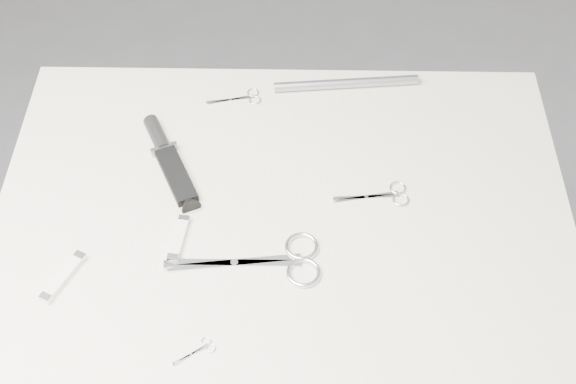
{
  "coord_description": "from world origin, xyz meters",
  "views": [
    {
      "loc": [
        0.02,
        -0.88,
        2.01
      ],
      "look_at": [
        0.01,
        0.03,
        0.92
      ],
      "focal_mm": 50.0,
      "sensor_mm": 36.0,
      "label": 1
    }
  ],
  "objects_px": {
    "tiny_scissors": "(199,350)",
    "pocket_knife_b": "(179,238)",
    "large_shears": "(278,261)",
    "embroidery_scissors_b": "(243,98)",
    "sheathed_knife": "(167,156)",
    "metal_rail": "(346,83)",
    "pocket_knife_a": "(63,277)",
    "embroidery_scissors_a": "(386,195)",
    "plinth": "(284,338)"
  },
  "relations": [
    {
      "from": "tiny_scissors",
      "to": "pocket_knife_b",
      "type": "relative_size",
      "value": 0.69
    },
    {
      "from": "large_shears",
      "to": "tiny_scissors",
      "type": "relative_size",
      "value": 3.92
    },
    {
      "from": "embroidery_scissors_b",
      "to": "tiny_scissors",
      "type": "xyz_separation_m",
      "value": [
        -0.04,
        -0.55,
        -0.0
      ]
    },
    {
      "from": "sheathed_knife",
      "to": "metal_rail",
      "type": "xyz_separation_m",
      "value": [
        0.33,
        0.2,
        0.0
      ]
    },
    {
      "from": "pocket_knife_a",
      "to": "metal_rail",
      "type": "bearing_deg",
      "value": -19.55
    },
    {
      "from": "embroidery_scissors_a",
      "to": "tiny_scissors",
      "type": "relative_size",
      "value": 2.05
    },
    {
      "from": "embroidery_scissors_a",
      "to": "metal_rail",
      "type": "distance_m",
      "value": 0.29
    },
    {
      "from": "embroidery_scissors_b",
      "to": "plinth",
      "type": "bearing_deg",
      "value": -84.78
    },
    {
      "from": "plinth",
      "to": "pocket_knife_a",
      "type": "relative_size",
      "value": 8.89
    },
    {
      "from": "tiny_scissors",
      "to": "metal_rail",
      "type": "distance_m",
      "value": 0.64
    },
    {
      "from": "large_shears",
      "to": "pocket_knife_b",
      "type": "distance_m",
      "value": 0.17
    },
    {
      "from": "plinth",
      "to": "pocket_knife_a",
      "type": "height_order",
      "value": "pocket_knife_a"
    },
    {
      "from": "pocket_knife_b",
      "to": "plinth",
      "type": "bearing_deg",
      "value": -57.88
    },
    {
      "from": "pocket_knife_a",
      "to": "plinth",
      "type": "bearing_deg",
      "value": -39.47
    },
    {
      "from": "large_shears",
      "to": "metal_rail",
      "type": "relative_size",
      "value": 0.89
    },
    {
      "from": "sheathed_knife",
      "to": "pocket_knife_a",
      "type": "distance_m",
      "value": 0.3
    },
    {
      "from": "large_shears",
      "to": "pocket_knife_b",
      "type": "relative_size",
      "value": 2.71
    },
    {
      "from": "large_shears",
      "to": "sheathed_knife",
      "type": "xyz_separation_m",
      "value": [
        -0.21,
        0.22,
        0.0
      ]
    },
    {
      "from": "large_shears",
      "to": "embroidery_scissors_b",
      "type": "xyz_separation_m",
      "value": [
        -0.08,
        0.39,
        -0.0
      ]
    },
    {
      "from": "embroidery_scissors_a",
      "to": "embroidery_scissors_b",
      "type": "relative_size",
      "value": 1.25
    },
    {
      "from": "plinth",
      "to": "sheathed_knife",
      "type": "relative_size",
      "value": 4.25
    },
    {
      "from": "pocket_knife_b",
      "to": "pocket_knife_a",
      "type": "bearing_deg",
      "value": 121.43
    },
    {
      "from": "embroidery_scissors_b",
      "to": "large_shears",
      "type": "bearing_deg",
      "value": -90.9
    },
    {
      "from": "sheathed_knife",
      "to": "pocket_knife_b",
      "type": "height_order",
      "value": "sheathed_knife"
    },
    {
      "from": "pocket_knife_b",
      "to": "embroidery_scissors_a",
      "type": "bearing_deg",
      "value": -66.54
    },
    {
      "from": "plinth",
      "to": "pocket_knife_a",
      "type": "xyz_separation_m",
      "value": [
        -0.35,
        -0.16,
        0.48
      ]
    },
    {
      "from": "pocket_knife_b",
      "to": "metal_rail",
      "type": "height_order",
      "value": "metal_rail"
    },
    {
      "from": "large_shears",
      "to": "tiny_scissors",
      "type": "xyz_separation_m",
      "value": [
        -0.12,
        -0.17,
        -0.0
      ]
    },
    {
      "from": "embroidery_scissors_b",
      "to": "tiny_scissors",
      "type": "relative_size",
      "value": 1.64
    },
    {
      "from": "pocket_knife_a",
      "to": "pocket_knife_b",
      "type": "xyz_separation_m",
      "value": [
        0.18,
        0.08,
        -0.0
      ]
    },
    {
      "from": "pocket_knife_a",
      "to": "metal_rail",
      "type": "xyz_separation_m",
      "value": [
        0.47,
        0.46,
        0.0
      ]
    },
    {
      "from": "plinth",
      "to": "pocket_knife_b",
      "type": "relative_size",
      "value": 9.61
    },
    {
      "from": "large_shears",
      "to": "pocket_knife_a",
      "type": "bearing_deg",
      "value": -177.32
    },
    {
      "from": "large_shears",
      "to": "embroidery_scissors_a",
      "type": "height_order",
      "value": "large_shears"
    },
    {
      "from": "pocket_knife_a",
      "to": "pocket_knife_b",
      "type": "relative_size",
      "value": 1.08
    },
    {
      "from": "sheathed_knife",
      "to": "embroidery_scissors_b",
      "type": "bearing_deg",
      "value": -63.5
    },
    {
      "from": "sheathed_knife",
      "to": "tiny_scissors",
      "type": "bearing_deg",
      "value": 168.36
    },
    {
      "from": "tiny_scissors",
      "to": "sheathed_knife",
      "type": "height_order",
      "value": "sheathed_knife"
    },
    {
      "from": "pocket_knife_b",
      "to": "metal_rail",
      "type": "distance_m",
      "value": 0.48
    },
    {
      "from": "plinth",
      "to": "metal_rail",
      "type": "distance_m",
      "value": 0.58
    },
    {
      "from": "large_shears",
      "to": "metal_rail",
      "type": "bearing_deg",
      "value": 69.9
    },
    {
      "from": "embroidery_scissors_a",
      "to": "large_shears",
      "type": "bearing_deg",
      "value": -149.78
    },
    {
      "from": "tiny_scissors",
      "to": "pocket_knife_b",
      "type": "xyz_separation_m",
      "value": [
        -0.05,
        0.21,
        0.0
      ]
    },
    {
      "from": "embroidery_scissors_a",
      "to": "metal_rail",
      "type": "height_order",
      "value": "metal_rail"
    },
    {
      "from": "embroidery_scissors_a",
      "to": "tiny_scissors",
      "type": "distance_m",
      "value": 0.43
    },
    {
      "from": "pocket_knife_a",
      "to": "large_shears",
      "type": "bearing_deg",
      "value": -57.57
    },
    {
      "from": "embroidery_scissors_b",
      "to": "pocket_knife_b",
      "type": "distance_m",
      "value": 0.36
    },
    {
      "from": "sheathed_knife",
      "to": "large_shears",
      "type": "bearing_deg",
      "value": -162.01
    },
    {
      "from": "sheathed_knife",
      "to": "pocket_knife_b",
      "type": "relative_size",
      "value": 2.26
    },
    {
      "from": "embroidery_scissors_b",
      "to": "sheathed_knife",
      "type": "distance_m",
      "value": 0.21
    }
  ]
}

